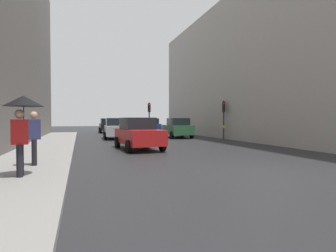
{
  "coord_description": "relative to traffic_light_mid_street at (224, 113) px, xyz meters",
  "views": [
    {
      "loc": [
        -5.68,
        -7.26,
        1.68
      ],
      "look_at": [
        -1.14,
        6.66,
        1.3
      ],
      "focal_mm": 29.05,
      "sensor_mm": 36.0,
      "label": 1
    }
  ],
  "objects": [
    {
      "name": "traffic_light_far_median",
      "position": [
        -4.77,
        6.27,
        0.08
      ],
      "size": [
        0.25,
        0.44,
        3.33
      ],
      "color": "#2D2D2D",
      "rests_on": "ground"
    },
    {
      "name": "car_green_estate",
      "position": [
        -2.96,
        3.07,
        -1.34
      ],
      "size": [
        2.21,
        4.29,
        1.76
      ],
      "color": "#2D6038",
      "rests_on": "ground"
    },
    {
      "name": "ground_plane",
      "position": [
        -5.68,
        -12.69,
        -2.22
      ],
      "size": [
        120.0,
        120.0,
        0.0
      ],
      "primitive_type": "plane",
      "color": "#28282B"
    },
    {
      "name": "building_facade_right",
      "position": [
        6.31,
        0.12,
        3.78
      ],
      "size": [
        12.0,
        30.72,
        11.99
      ],
      "primitive_type": "cube",
      "color": "#B2ADA3",
      "rests_on": "ground"
    },
    {
      "name": "car_silver_hatchback",
      "position": [
        -8.41,
        3.52,
        -1.34
      ],
      "size": [
        2.2,
        4.29,
        1.76
      ],
      "color": "#BCBCC1",
      "rests_on": "ground"
    },
    {
      "name": "car_blue_van",
      "position": [
        -3.29,
        11.7,
        -1.34
      ],
      "size": [
        2.17,
        4.28,
        1.76
      ],
      "color": "navy",
      "rests_on": "ground"
    },
    {
      "name": "sidewalk_kerb",
      "position": [
        -13.07,
        -6.69,
        -2.14
      ],
      "size": [
        2.81,
        40.0,
        0.16
      ],
      "primitive_type": "cube",
      "color": "gray",
      "rests_on": "ground"
    },
    {
      "name": "car_dark_suv",
      "position": [
        -8.06,
        14.45,
        -1.34
      ],
      "size": [
        2.08,
        4.23,
        1.76
      ],
      "color": "black",
      "rests_on": "ground"
    },
    {
      "name": "pedestrian_with_umbrella",
      "position": [
        -12.79,
        -11.93,
        -0.38
      ],
      "size": [
        1.0,
        1.0,
        2.14
      ],
      "color": "black",
      "rests_on": "sidewalk_kerb"
    },
    {
      "name": "car_red_sedan",
      "position": [
        -8.26,
        -5.1,
        -1.34
      ],
      "size": [
        2.28,
        4.33,
        1.76
      ],
      "color": "red",
      "rests_on": "ground"
    },
    {
      "name": "traffic_light_mid_street",
      "position": [
        0.0,
        0.0,
        0.0
      ],
      "size": [
        0.34,
        0.45,
        3.21
      ],
      "color": "#2D2D2D",
      "rests_on": "ground"
    },
    {
      "name": "pedestrian_with_grey_backpack",
      "position": [
        -12.83,
        -10.11,
        -1.05
      ],
      "size": [
        0.64,
        0.38,
        1.77
      ],
      "color": "black",
      "rests_on": "sidewalk_kerb"
    }
  ]
}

